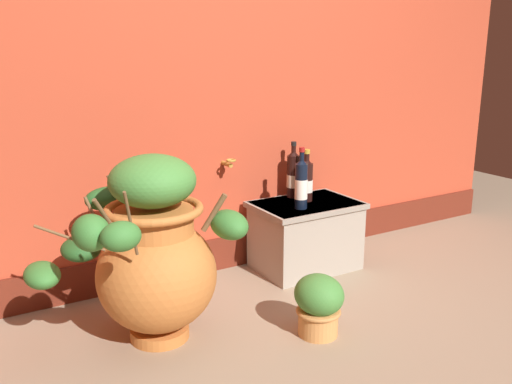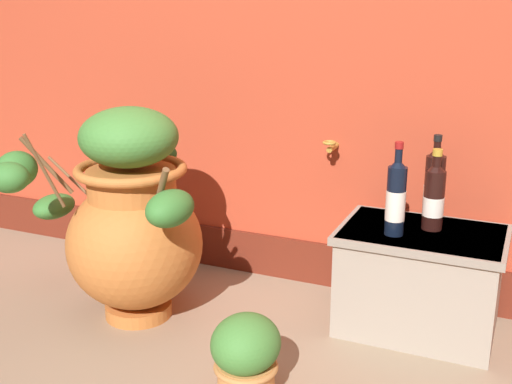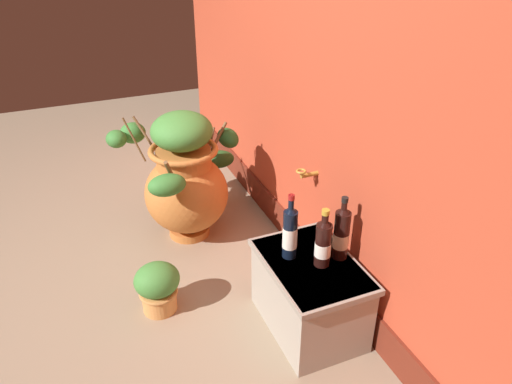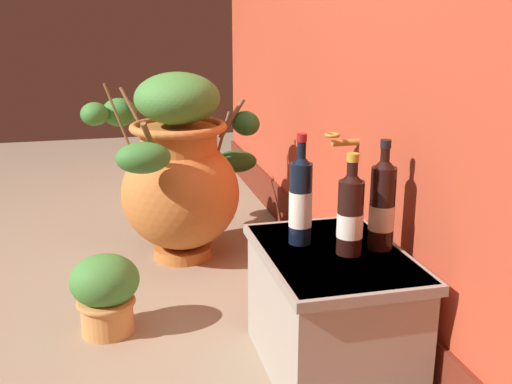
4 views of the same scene
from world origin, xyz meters
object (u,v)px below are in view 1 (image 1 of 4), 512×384
(wine_bottle_middle, at_px, (293,174))
(wine_bottle_right, at_px, (301,183))
(terracotta_urn, at_px, (153,254))
(wine_bottle_left, at_px, (306,179))
(potted_shrub, at_px, (319,303))

(wine_bottle_middle, relative_size, wine_bottle_right, 0.97)
(terracotta_urn, relative_size, wine_bottle_left, 2.89)
(wine_bottle_middle, height_order, wine_bottle_right, wine_bottle_right)
(terracotta_urn, xyz_separation_m, wine_bottle_middle, (1.06, 0.47, 0.14))
(wine_bottle_left, distance_m, potted_shrub, 0.92)
(wine_bottle_middle, distance_m, wine_bottle_right, 0.24)
(wine_bottle_middle, bearing_deg, wine_bottle_right, -114.04)
(terracotta_urn, xyz_separation_m, wine_bottle_right, (0.96, 0.25, 0.14))
(wine_bottle_left, xyz_separation_m, wine_bottle_right, (-0.12, -0.11, 0.01))
(wine_bottle_left, bearing_deg, potted_shrub, -121.32)
(terracotta_urn, bearing_deg, wine_bottle_right, 14.72)
(wine_bottle_middle, bearing_deg, wine_bottle_left, -80.72)
(wine_bottle_right, xyz_separation_m, potted_shrub, (-0.32, -0.60, -0.39))
(terracotta_urn, xyz_separation_m, potted_shrub, (0.64, -0.35, -0.25))
(wine_bottle_left, relative_size, wine_bottle_middle, 0.91)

